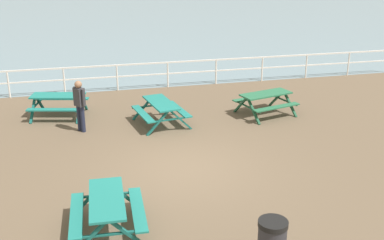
{
  "coord_description": "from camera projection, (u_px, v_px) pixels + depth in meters",
  "views": [
    {
      "loc": [
        -2.52,
        -11.26,
        5.56
      ],
      "look_at": [
        0.55,
        1.44,
        0.8
      ],
      "focal_mm": 44.74,
      "sensor_mm": 36.0,
      "label": 1
    }
  ],
  "objects": [
    {
      "name": "visitor",
      "position": [
        80.0,
        103.0,
        14.95
      ],
      "size": [
        0.37,
        0.45,
        1.66
      ],
      "rotation": [
        0.0,
        0.0,
        0.6
      ],
      "color": "#1E2338",
      "rests_on": "ground"
    },
    {
      "name": "ground_plane",
      "position": [
        185.0,
        171.0,
        12.77
      ],
      "size": [
        30.0,
        24.0,
        0.2
      ],
      "primitive_type": "cube",
      "color": "brown"
    },
    {
      "name": "seaward_railing",
      "position": [
        143.0,
        71.0,
        19.56
      ],
      "size": [
        23.07,
        0.07,
        1.08
      ],
      "color": "white",
      "rests_on": "ground"
    },
    {
      "name": "picnic_table_mid_centre",
      "position": [
        58.0,
        100.0,
        16.4
      ],
      "size": [
        2.11,
        1.89,
        0.8
      ],
      "rotation": [
        0.0,
        0.0,
        -0.24
      ],
      "color": "#1E7A70",
      "rests_on": "ground"
    },
    {
      "name": "picnic_table_far_left",
      "position": [
        107.0,
        206.0,
        9.72
      ],
      "size": [
        1.61,
        1.86,
        0.8
      ],
      "rotation": [
        0.0,
        0.0,
        1.53
      ],
      "color": "#1E7A70",
      "rests_on": "ground"
    },
    {
      "name": "picnic_table_far_right",
      "position": [
        161.0,
        108.0,
        15.65
      ],
      "size": [
        1.79,
        2.02,
        0.8
      ],
      "rotation": [
        0.0,
        0.0,
        1.74
      ],
      "color": "#1E7A70",
      "rests_on": "ground"
    },
    {
      "name": "picnic_table_near_right",
      "position": [
        266.0,
        99.0,
        16.58
      ],
      "size": [
        2.13,
        1.91,
        0.8
      ],
      "rotation": [
        0.0,
        0.0,
        0.26
      ],
      "color": "#286B47",
      "rests_on": "ground"
    }
  ]
}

